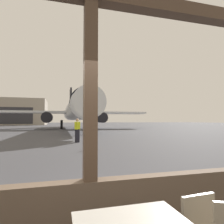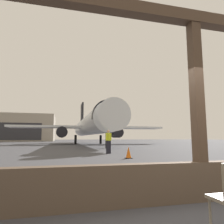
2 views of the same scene
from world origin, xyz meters
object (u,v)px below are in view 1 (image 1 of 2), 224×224
traffic_cone (89,144)px  distant_hangar (11,112)px  airplane (75,111)px  ground_crew_worker (77,130)px

traffic_cone → distant_hangar: size_ratio=0.03×
airplane → traffic_cone: (-1.17, -25.76, -3.10)m
airplane → ground_crew_worker: bearing=-93.9°
distant_hangar → ground_crew_worker: bearing=-73.6°
ground_crew_worker → traffic_cone: 3.80m
ground_crew_worker → traffic_cone: size_ratio=2.65×
airplane → ground_crew_worker: airplane is taller
ground_crew_worker → airplane: bearing=86.1°
airplane → ground_crew_worker: size_ratio=21.14×
ground_crew_worker → distant_hangar: distant_hangar is taller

